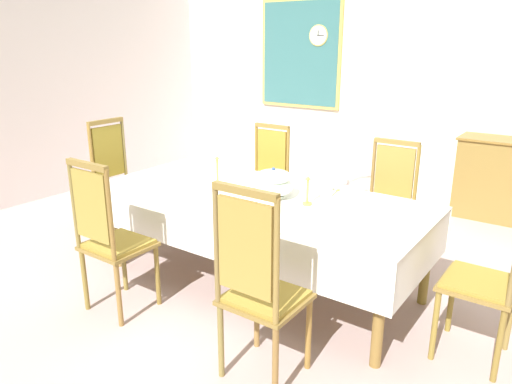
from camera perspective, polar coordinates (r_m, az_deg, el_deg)
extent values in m
cube|color=#BAA09D|center=(4.06, 0.33, -10.93)|extent=(7.03, 6.14, 0.04)
cube|color=silver|center=(6.38, 17.30, 14.84)|extent=(7.03, 0.08, 3.41)
cube|color=silver|center=(6.33, -27.78, 13.65)|extent=(0.08, 6.14, 3.41)
cylinder|color=olive|center=(4.37, -16.13, -4.00)|extent=(0.07, 0.07, 0.73)
cylinder|color=olive|center=(3.04, 14.36, -13.71)|extent=(0.07, 0.07, 0.73)
cylinder|color=olive|center=(4.94, -7.86, -0.94)|extent=(0.07, 0.07, 0.73)
cylinder|color=olive|center=(3.82, 19.51, -7.47)|extent=(0.07, 0.07, 0.73)
cube|color=olive|center=(3.78, 0.42, -1.37)|extent=(2.47, 1.00, 0.08)
cube|color=olive|center=(3.76, 0.42, -0.58)|extent=(2.59, 1.12, 0.03)
cube|color=white|center=(3.76, 0.42, -0.33)|extent=(2.61, 1.14, 0.00)
cube|color=white|center=(3.40, -5.05, -5.43)|extent=(2.61, 0.00, 0.34)
cube|color=white|center=(4.26, 4.77, -0.66)|extent=(2.61, 0.00, 0.34)
cube|color=white|center=(4.64, -12.76, 0.49)|extent=(0.00, 1.14, 0.34)
cube|color=white|center=(3.30, 19.28, -7.16)|extent=(0.00, 1.14, 0.34)
cylinder|color=olive|center=(3.98, -15.35, -8.01)|extent=(0.04, 0.04, 0.48)
cylinder|color=brown|center=(3.72, -11.57, -9.62)|extent=(0.04, 0.04, 0.48)
cylinder|color=olive|center=(3.80, -19.58, -9.75)|extent=(0.04, 0.04, 0.48)
cylinder|color=olive|center=(3.52, -15.92, -11.63)|extent=(0.04, 0.04, 0.48)
cube|color=olive|center=(3.64, -15.94, -6.18)|extent=(0.44, 0.42, 0.03)
cube|color=olive|center=(3.63, -15.97, -5.82)|extent=(0.40, 0.38, 0.02)
cylinder|color=olive|center=(3.58, -20.69, -1.46)|extent=(0.03, 0.03, 0.63)
cylinder|color=brown|center=(3.27, -16.83, -2.79)|extent=(0.03, 0.03, 0.63)
cube|color=olive|center=(3.41, -18.90, -1.60)|extent=(0.34, 0.02, 0.48)
cube|color=olive|center=(3.34, -19.37, 3.02)|extent=(0.40, 0.04, 0.04)
cylinder|color=olive|center=(4.72, 1.22, -3.30)|extent=(0.04, 0.04, 0.48)
cylinder|color=olive|center=(4.93, -2.43, -2.39)|extent=(0.04, 0.04, 0.48)
cylinder|color=olive|center=(5.00, 3.56, -2.11)|extent=(0.04, 0.04, 0.48)
cylinder|color=olive|center=(5.20, 0.01, -1.30)|extent=(0.04, 0.04, 0.48)
cube|color=olive|center=(4.88, 0.60, 0.53)|extent=(0.44, 0.42, 0.03)
cube|color=olive|center=(4.87, 0.60, 0.80)|extent=(0.40, 0.38, 0.02)
cylinder|color=olive|center=(4.85, 3.79, 4.12)|extent=(0.03, 0.03, 0.58)
cylinder|color=olive|center=(5.06, 0.03, 4.72)|extent=(0.03, 0.03, 0.58)
cube|color=olive|center=(4.95, 1.88, 4.76)|extent=(0.34, 0.02, 0.44)
cube|color=olive|center=(4.90, 1.91, 7.76)|extent=(0.40, 0.04, 0.04)
cylinder|color=olive|center=(3.19, 0.09, -14.17)|extent=(0.04, 0.04, 0.48)
cylinder|color=olive|center=(3.02, 6.22, -16.29)|extent=(0.04, 0.04, 0.48)
cylinder|color=olive|center=(2.95, -4.17, -17.12)|extent=(0.04, 0.04, 0.48)
cylinder|color=brown|center=(2.76, 2.30, -19.75)|extent=(0.04, 0.04, 0.48)
cube|color=olive|center=(2.84, 1.13, -12.56)|extent=(0.44, 0.42, 0.03)
cube|color=olive|center=(2.82, 1.13, -12.13)|extent=(0.40, 0.38, 0.02)
cylinder|color=olive|center=(2.65, -4.68, -6.28)|extent=(0.03, 0.03, 0.69)
cylinder|color=olive|center=(2.43, 2.44, -8.44)|extent=(0.03, 0.03, 0.69)
cube|color=olive|center=(2.52, -1.28, -6.62)|extent=(0.34, 0.02, 0.52)
cube|color=olive|center=(2.41, -1.33, 0.10)|extent=(0.40, 0.04, 0.04)
cylinder|color=olive|center=(4.18, 16.07, -6.81)|extent=(0.04, 0.04, 0.48)
cylinder|color=olive|center=(4.31, 11.31, -5.73)|extent=(0.04, 0.04, 0.48)
cylinder|color=brown|center=(4.50, 17.65, -5.21)|extent=(0.04, 0.04, 0.48)
cylinder|color=olive|center=(4.62, 13.19, -4.26)|extent=(0.04, 0.04, 0.48)
cube|color=olive|center=(4.31, 14.80, -2.39)|extent=(0.44, 0.42, 0.03)
cube|color=olive|center=(4.30, 14.83, -2.08)|extent=(0.40, 0.38, 0.02)
cylinder|color=olive|center=(4.34, 18.42, 1.58)|extent=(0.03, 0.03, 0.58)
cylinder|color=olive|center=(4.46, 13.66, 2.41)|extent=(0.03, 0.03, 0.58)
cube|color=olive|center=(4.39, 16.04, 2.36)|extent=(0.34, 0.02, 0.44)
cube|color=olive|center=(4.33, 16.32, 5.67)|extent=(0.40, 0.04, 0.04)
cylinder|color=olive|center=(4.99, -12.10, -2.55)|extent=(0.04, 0.04, 0.48)
cylinder|color=olive|center=(4.76, -15.46, -3.78)|extent=(0.04, 0.04, 0.48)
cylinder|color=olive|center=(5.25, -14.77, -1.73)|extent=(0.04, 0.04, 0.48)
cylinder|color=olive|center=(5.03, -18.07, -2.86)|extent=(0.04, 0.04, 0.48)
cube|color=olive|center=(4.92, -15.32, 0.04)|extent=(0.42, 0.44, 0.03)
cube|color=olive|center=(4.92, -15.35, 0.32)|extent=(0.38, 0.40, 0.02)
cylinder|color=olive|center=(5.10, -15.31, 4.64)|extent=(0.03, 0.03, 0.66)
cylinder|color=olive|center=(4.87, -18.84, 3.74)|extent=(0.03, 0.03, 0.66)
cube|color=olive|center=(4.97, -17.07, 4.58)|extent=(0.02, 0.34, 0.50)
cube|color=olive|center=(4.92, -17.38, 7.96)|extent=(0.04, 0.40, 0.04)
cylinder|color=olive|center=(3.26, 20.37, -14.55)|extent=(0.04, 0.04, 0.48)
cylinder|color=olive|center=(3.59, 22.08, -11.69)|extent=(0.04, 0.04, 0.48)
cylinder|color=olive|center=(3.22, 26.76, -15.93)|extent=(0.04, 0.04, 0.48)
cylinder|color=olive|center=(3.54, 27.83, -12.88)|extent=(0.04, 0.04, 0.48)
cube|color=olive|center=(3.28, 24.82, -9.91)|extent=(0.42, 0.44, 0.03)
cube|color=olive|center=(3.27, 24.87, -9.53)|extent=(0.38, 0.40, 0.02)
cylinder|color=white|center=(3.69, 2.05, -0.51)|extent=(0.17, 0.17, 0.02)
ellipsoid|color=white|center=(3.66, 2.06, 0.66)|extent=(0.30, 0.30, 0.14)
ellipsoid|color=white|center=(3.64, 2.08, 1.84)|extent=(0.27, 0.27, 0.11)
sphere|color=#2E4B80|center=(3.63, 2.09, 2.72)|extent=(0.03, 0.03, 0.03)
cylinder|color=gold|center=(4.00, -4.55, 0.88)|extent=(0.07, 0.07, 0.02)
cylinder|color=gold|center=(3.97, -4.59, 2.48)|extent=(0.02, 0.02, 0.22)
cone|color=gold|center=(3.95, -4.63, 4.08)|extent=(0.04, 0.04, 0.02)
cylinder|color=silver|center=(3.93, -4.65, 4.93)|extent=(0.02, 0.02, 0.10)
cylinder|color=gold|center=(3.54, 6.05, -1.39)|extent=(0.07, 0.07, 0.02)
cylinder|color=gold|center=(3.51, 6.10, 0.14)|extent=(0.02, 0.02, 0.18)
cone|color=gold|center=(3.48, 6.15, 1.67)|extent=(0.04, 0.04, 0.02)
cylinder|color=silver|center=(3.47, 6.19, 2.63)|extent=(0.02, 0.02, 0.10)
cylinder|color=white|center=(3.91, 8.06, 0.47)|extent=(0.15, 0.15, 0.03)
cylinder|color=white|center=(3.91, 8.06, 0.53)|extent=(0.13, 0.13, 0.02)
torus|color=#2E4B80|center=(3.90, 8.06, 0.65)|extent=(0.15, 0.15, 0.01)
cylinder|color=white|center=(3.26, -0.70, -2.72)|extent=(0.19, 0.19, 0.04)
cylinder|color=white|center=(3.26, -0.70, -2.62)|extent=(0.15, 0.15, 0.03)
torus|color=#2E4B80|center=(3.26, -0.70, -2.43)|extent=(0.18, 0.18, 0.01)
cube|color=gold|center=(3.83, 9.29, -0.12)|extent=(0.03, 0.14, 0.00)
ellipsoid|color=gold|center=(3.91, 9.65, 0.25)|extent=(0.03, 0.05, 0.01)
cube|color=gold|center=(3.18, 0.62, -3.58)|extent=(0.04, 0.14, 0.00)
ellipsoid|color=gold|center=(3.23, 1.75, -3.20)|extent=(0.03, 0.05, 0.01)
cube|color=olive|center=(6.18, 26.39, 1.82)|extent=(0.59, 0.01, 0.70)
cylinder|color=#D1B251|center=(6.78, 7.48, 17.87)|extent=(0.28, 0.05, 0.28)
cylinder|color=white|center=(6.75, 7.36, 17.88)|extent=(0.25, 0.01, 0.25)
cube|color=black|center=(6.75, 7.35, 18.14)|extent=(0.01, 0.00, 0.07)
cube|color=black|center=(6.73, 7.63, 17.87)|extent=(0.10, 0.00, 0.01)
cube|color=#D1B251|center=(6.93, 5.26, 15.93)|extent=(1.24, 0.04, 1.45)
cube|color=#336869|center=(6.91, 5.16, 15.93)|extent=(1.16, 0.01, 1.37)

